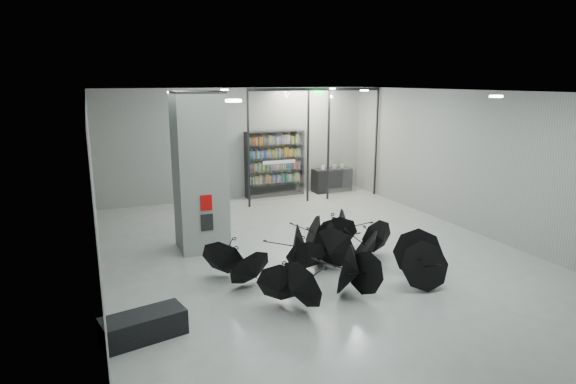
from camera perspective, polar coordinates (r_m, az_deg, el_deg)
name	(u,v)px	position (r m, az deg, el deg)	size (l,w,h in m)	color
room	(325,143)	(11.21, 4.35, 5.73)	(14.00, 14.02, 4.01)	gray
column	(200,172)	(12.41, -10.34, 2.31)	(1.20, 1.20, 4.00)	slate
fire_cabinet	(206,203)	(11.95, -9.59, -1.25)	(0.28, 0.04, 0.38)	#A50A07
info_panel	(207,222)	(12.08, -9.50, -3.55)	(0.30, 0.03, 0.42)	black
exit_sign	(319,93)	(16.94, 3.66, 11.51)	(0.30, 0.06, 0.15)	#0CE533
glass_partition	(316,140)	(17.24, 3.27, 6.08)	(5.06, 0.08, 4.00)	silver
bench	(144,326)	(8.81, -16.62, -14.87)	(1.37, 0.59, 0.44)	black
bookshelf	(275,164)	(18.10, -1.59, 3.35)	(2.22, 0.44, 2.44)	black
shop_counter	(332,180)	(19.01, 5.18, 1.42)	(1.51, 0.60, 0.91)	black
umbrella_cluster	(333,260)	(11.04, 5.36, -7.96)	(5.54, 4.31, 1.30)	black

